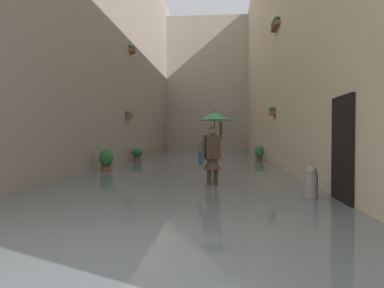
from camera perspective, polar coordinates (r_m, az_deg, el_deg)
name	(u,v)px	position (r m, az deg, el deg)	size (l,w,h in m)	color
ground_plane	(196,166)	(16.46, 0.72, -3.64)	(65.22, 65.22, 0.00)	gray
flood_water	(196,164)	(16.45, 0.72, -3.36)	(7.83, 32.09, 0.16)	slate
building_facade_left	(291,35)	(17.34, 16.14, 17.10)	(2.04, 30.09, 12.31)	beige
building_facade_right	(106,34)	(17.98, -14.14, 17.35)	(2.04, 30.09, 12.81)	#A89989
building_facade_far	(207,86)	(30.65, 2.58, 9.66)	(10.63, 1.80, 11.74)	#A89989
person_wading	(213,137)	(8.93, 3.56, 1.12)	(0.85, 0.85, 2.13)	#4C4233
potted_plant_far_left	(259,153)	(18.31, 11.08, -1.56)	(0.52, 0.52, 0.94)	brown
potted_plant_near_right	(137,155)	(17.81, -9.10, -1.82)	(0.56, 0.56, 0.78)	brown
potted_plant_far_right	(106,161)	(12.94, -14.07, -2.71)	(0.51, 0.51, 0.94)	brown
mooring_bollard	(311,185)	(7.47, 19.22, -6.54)	(0.26, 0.26, 0.82)	gray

